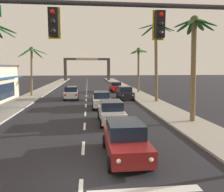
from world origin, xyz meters
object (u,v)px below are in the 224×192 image
Objects in this scene: traffic_signal_mast at (163,42)px; palm_right_second at (194,50)px; sedan_lead_at_stop_bar at (125,139)px; palm_right_farthest at (139,60)px; town_gateway_arch at (87,66)px; sedan_third_in_queue at (111,112)px; palm_right_third at (156,48)px; sedan_parked_nearest_kerb at (125,93)px; palm_left_third at (31,59)px; sedan_fifth_in_queue at (102,99)px; sedan_parked_mid_kerb at (116,87)px; sedan_oncoming_far at (71,93)px.

traffic_signal_mast is 1.40× the size of palm_right_second.
sedan_lead_at_stop_bar is at bearing 113.80° from traffic_signal_mast.
town_gateway_arch is at bearing 103.34° from palm_right_farthest.
sedan_third_in_queue is 12.62m from palm_right_third.
sedan_parked_nearest_kerb is 0.63× the size of palm_left_third.
sedan_parked_nearest_kerb is at bearing -83.07° from town_gateway_arch.
sedan_fifth_in_queue is (-0.33, 13.25, 0.00)m from sedan_lead_at_stop_bar.
sedan_parked_mid_kerb is 34.02m from town_gateway_arch.
sedan_lead_at_stop_bar is 1.00× the size of sedan_parked_mid_kerb.
palm_right_third reaches higher than sedan_parked_nearest_kerb.
traffic_signal_mast reaches higher than sedan_parked_nearest_kerb.
palm_right_third is (0.21, 10.04, 0.97)m from palm_right_second.
sedan_third_in_queue is at bearing -108.39° from palm_right_farthest.
sedan_fifth_in_queue is at bearing -119.95° from sedan_parked_nearest_kerb.
sedan_oncoming_far and sedan_parked_nearest_kerb have the same top height.
sedan_lead_at_stop_bar and sedan_oncoming_far have the same top height.
palm_right_farthest is at bearing 88.84° from palm_right_second.
traffic_signal_mast is at bearing -95.84° from sedan_parked_nearest_kerb.
traffic_signal_mast is 2.51× the size of sedan_parked_nearest_kerb.
palm_left_third is (-9.69, 16.37, 4.46)m from sedan_third_in_queue.
sedan_parked_mid_kerb is at bearing 97.58° from palm_right_second.
sedan_parked_nearest_kerb is at bearing 76.06° from sedan_third_in_queue.
palm_left_third is at bearing 112.89° from traffic_signal_mast.
sedan_lead_at_stop_bar is at bearing -78.68° from sedan_oncoming_far.
town_gateway_arch is (-2.03, 55.39, 3.72)m from sedan_third_in_queue.
palm_right_second is at bearing -48.57° from sedan_fifth_in_queue.
palm_right_farthest is at bearing -76.66° from town_gateway_arch.
sedan_fifth_in_queue is at bearing -157.42° from palm_right_third.
traffic_signal_mast is 64.30m from town_gateway_arch.
palm_right_farthest is (6.50, 26.11, 4.53)m from sedan_lead_at_stop_bar.
sedan_fifth_in_queue and sedan_parked_mid_kerb have the same top height.
palm_left_third reaches higher than sedan_parked_nearest_kerb.
sedan_parked_nearest_kerb is 0.31× the size of town_gateway_arch.
sedan_fifth_in_queue is at bearing -46.22° from palm_left_third.
sedan_lead_at_stop_bar is 25.34m from palm_left_third.
sedan_fifth_in_queue and sedan_oncoming_far have the same top height.
sedan_parked_nearest_kerb is 0.60× the size of palm_right_farthest.
sedan_parked_mid_kerb is at bearing 90.56° from sedan_parked_nearest_kerb.
palm_right_second is (3.01, -22.62, 4.65)m from sedan_parked_mid_kerb.
sedan_lead_at_stop_bar is 1.00× the size of sedan_third_in_queue.
sedan_parked_nearest_kerb is at bearing -116.12° from palm_right_farthest.
town_gateway_arch reaches higher than sedan_parked_nearest_kerb.
sedan_third_in_queue is at bearing -59.38° from palm_left_third.
sedan_lead_at_stop_bar is at bearing -103.98° from palm_right_farthest.
sedan_parked_mid_kerb is 6.19m from palm_right_farthest.
sedan_parked_nearest_kerb is at bearing -15.91° from palm_left_third.
traffic_signal_mast is 2.50× the size of sedan_third_in_queue.
sedan_parked_mid_kerb is (3.06, 21.97, 0.00)m from sedan_third_in_queue.
sedan_lead_at_stop_bar and sedan_parked_nearest_kerb have the same top height.
sedan_third_in_queue is (0.02, 6.62, 0.00)m from sedan_lead_at_stop_bar.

